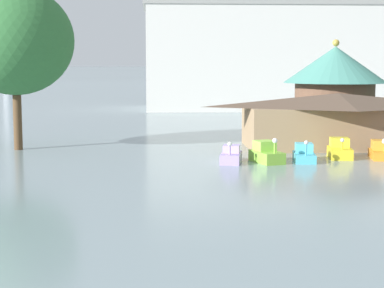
% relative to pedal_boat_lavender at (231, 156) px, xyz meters
% --- Properties ---
extents(pedal_boat_lavender, '(1.83, 2.88, 1.59)m').
position_rel_pedal_boat_lavender_xyz_m(pedal_boat_lavender, '(0.00, 0.00, 0.00)').
color(pedal_boat_lavender, '#B299D8').
rests_on(pedal_boat_lavender, ground).
extents(pedal_boat_lime, '(2.27, 3.07, 1.82)m').
position_rel_pedal_boat_lavender_xyz_m(pedal_boat_lime, '(2.45, -0.00, 0.11)').
color(pedal_boat_lime, '#8CCC3F').
rests_on(pedal_boat_lime, ground).
extents(pedal_boat_cyan, '(1.75, 3.00, 1.61)m').
position_rel_pedal_boat_lavender_xyz_m(pedal_boat_cyan, '(5.18, 0.39, 0.00)').
color(pedal_boat_cyan, '#4CB7CC').
rests_on(pedal_boat_cyan, ground).
extents(pedal_boat_yellow, '(1.94, 3.03, 1.57)m').
position_rel_pedal_boat_lavender_xyz_m(pedal_boat_yellow, '(8.12, 1.87, 0.08)').
color(pedal_boat_yellow, yellow).
rests_on(pedal_boat_yellow, ground).
extents(pedal_boat_orange, '(1.98, 3.15, 1.58)m').
position_rel_pedal_boat_lavender_xyz_m(pedal_boat_orange, '(11.02, 1.40, 0.03)').
color(pedal_boat_orange, orange).
rests_on(pedal_boat_orange, ground).
extents(boathouse, '(15.86, 7.89, 4.39)m').
position_rel_pedal_boat_lavender_xyz_m(boathouse, '(9.58, 7.84, 1.80)').
color(boathouse, '#9E7F5B').
rests_on(boathouse, ground).
extents(green_roof_pavilion, '(10.32, 10.32, 9.13)m').
position_rel_pedal_boat_lavender_xyz_m(green_roof_pavilion, '(12.89, 20.88, 4.28)').
color(green_roof_pavilion, brown).
rests_on(green_roof_pavilion, ground).
extents(shoreline_tree_tall_left, '(9.14, 9.14, 12.78)m').
position_rel_pedal_boat_lavender_xyz_m(shoreline_tree_tall_left, '(-16.03, 7.87, 8.04)').
color(shoreline_tree_tall_left, brown).
rests_on(shoreline_tree_tall_left, ground).
extents(background_building_block, '(40.09, 15.05, 15.65)m').
position_rel_pedal_boat_lavender_xyz_m(background_building_block, '(13.35, 52.91, 7.36)').
color(background_building_block, silver).
rests_on(background_building_block, ground).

